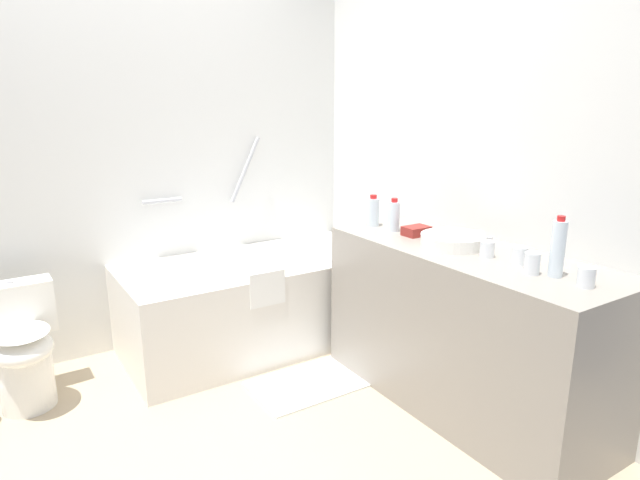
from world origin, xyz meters
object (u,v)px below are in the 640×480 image
sink_basin (453,241)px  sink_faucet (478,236)px  water_bottle_2 (373,212)px  drinking_glass_2 (487,249)px  drinking_glass_0 (532,263)px  drinking_glass_1 (520,256)px  bathtub (256,299)px  water_bottle_1 (558,248)px  water_bottle_0 (394,216)px  amenity_basket (416,231)px  drinking_glass_3 (586,277)px  toilet (21,347)px  bath_mat (314,382)px

sink_basin → sink_faucet: 0.19m
water_bottle_2 → drinking_glass_2: bearing=-86.4°
water_bottle_2 → drinking_glass_0: size_ratio=1.97×
sink_basin → drinking_glass_1: (0.03, -0.37, 0.01)m
bathtub → water_bottle_1: (0.56, -1.70, 0.65)m
sink_basin → sink_faucet: sink_basin is taller
sink_faucet → water_bottle_0: bearing=117.4°
water_bottle_0 → drinking_glass_1: water_bottle_0 is taller
water_bottle_2 → bathtub: bearing=132.2°
water_bottle_0 → water_bottle_1: (0.04, -0.99, 0.04)m
amenity_basket → drinking_glass_0: bearing=-93.8°
sink_faucet → drinking_glass_3: size_ratio=1.89×
drinking_glass_2 → amenity_basket: 0.49m
toilet → water_bottle_0: 2.08m
bathtub → water_bottle_2: size_ratio=9.02×
water_bottle_0 → amenity_basket: (0.04, -0.15, -0.06)m
water_bottle_1 → drinking_glass_1: (0.02, 0.19, -0.08)m
drinking_glass_0 → drinking_glass_2: (0.05, 0.28, -0.01)m
bathtub → water_bottle_0: bathtub is taller
drinking_glass_3 → amenity_basket: (0.01, 0.98, -0.02)m
drinking_glass_1 → toilet: bearing=141.9°
toilet → sink_basin: bearing=58.3°
sink_faucet → drinking_glass_3: (-0.19, -0.71, 0.01)m
toilet → drinking_glass_0: (1.85, -1.62, 0.57)m
toilet → drinking_glass_1: (1.92, -1.51, 0.56)m
water_bottle_2 → drinking_glass_3: 1.30m
toilet → water_bottle_1: water_bottle_1 is taller
bathtub → drinking_glass_1: (0.58, -1.51, 0.57)m
drinking_glass_2 → sink_basin: bearing=90.0°
bathtub → drinking_glass_0: size_ratio=17.80×
toilet → water_bottle_2: water_bottle_2 is taller
water_bottle_2 → amenity_basket: water_bottle_2 is taller
toilet → amenity_basket: (1.90, -0.86, 0.54)m
drinking_glass_0 → bath_mat: (-0.47, 0.99, -0.88)m
bathtub → drinking_glass_3: (0.55, -1.85, 0.57)m
bathtub → sink_faucet: size_ratio=10.88×
drinking_glass_2 → drinking_glass_3: 0.49m
sink_faucet → amenity_basket: size_ratio=1.09×
water_bottle_0 → sink_basin: bearing=-85.8°
amenity_basket → bath_mat: size_ratio=0.20×
bath_mat → water_bottle_0: bearing=-8.6°
sink_basin → amenity_basket: bearing=88.7°
water_bottle_2 → bath_mat: 1.03m
toilet → drinking_glass_1: bearing=51.1°
bathtub → drinking_glass_1: bathtub is taller
water_bottle_2 → drinking_glass_3: size_ratio=2.28×
sink_faucet → drinking_glass_0: bearing=-115.2°
drinking_glass_2 → bath_mat: drinking_glass_2 is taller
bathtub → sink_faucet: 1.46m
water_bottle_0 → bath_mat: 1.04m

